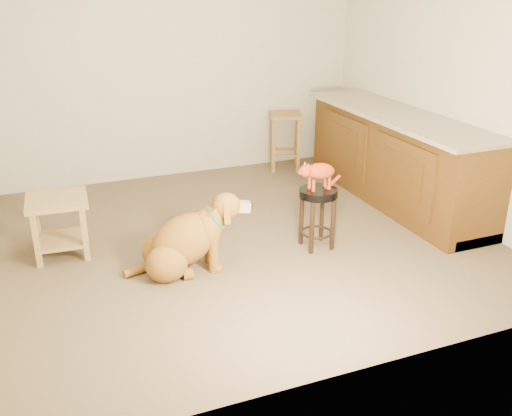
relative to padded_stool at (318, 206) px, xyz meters
name	(u,v)px	position (x,y,z in m)	size (l,w,h in m)	color
floor	(228,241)	(-0.68, 0.39, -0.38)	(4.50, 4.00, 0.01)	brown
room_shell	(224,48)	(-0.68, 0.39, 1.30)	(4.54, 4.04, 2.62)	#BCB797
cabinet_run	(396,161)	(1.26, 0.69, 0.06)	(0.70, 2.56, 0.94)	#4D2F0D
padded_stool	(318,206)	(0.00, 0.00, 0.00)	(0.33, 0.33, 0.54)	black
wood_stool	(285,141)	(0.65, 2.09, -0.03)	(0.48, 0.48, 0.68)	brown
side_table	(59,218)	(-2.07, 0.67, -0.05)	(0.51, 0.51, 0.51)	olive
golden_retriever	(185,242)	(-1.17, 0.00, -0.13)	(1.06, 0.55, 0.67)	brown
tabby_kitten	(318,172)	(-0.01, 0.00, 0.31)	(0.45, 0.16, 0.28)	maroon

